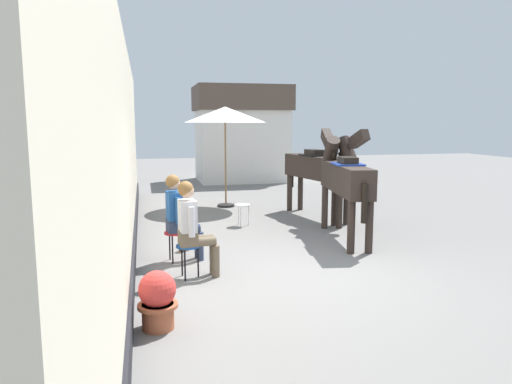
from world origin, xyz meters
TOP-DOWN VIEW (x-y plane):
  - ground_plane at (0.00, 3.00)m, footprint 40.00×40.00m
  - pub_facade_wall at (-2.55, 1.50)m, footprint 0.34×14.00m
  - distant_cottage at (1.40, 11.25)m, footprint 3.40×2.60m
  - seated_visitor_near at (-1.56, 0.20)m, footprint 0.61×0.49m
  - seated_visitor_far at (-1.68, 1.07)m, footprint 0.61×0.49m
  - saddled_horse_near at (1.47, 1.91)m, footprint 0.75×2.98m
  - saddled_horse_far at (1.70, 3.82)m, footprint 0.91×2.96m
  - flower_planter_near at (-2.10, -1.44)m, footprint 0.43×0.43m
  - cafe_parasol at (-0.13, 5.80)m, footprint 2.10×2.10m
  - spare_stool_white at (-0.17, 3.41)m, footprint 0.32×0.32m
  - satchel_bag at (-1.53, 1.70)m, footprint 0.27×0.30m

SIDE VIEW (x-z plane):
  - ground_plane at x=0.00m, z-range 0.00..0.00m
  - satchel_bag at x=-1.53m, z-range 0.00..0.20m
  - flower_planter_near at x=-2.10m, z-range 0.01..0.65m
  - spare_stool_white at x=-0.17m, z-range 0.17..0.63m
  - seated_visitor_near at x=-1.56m, z-range 0.08..1.47m
  - seated_visitor_far at x=-1.68m, z-range 0.08..1.47m
  - saddled_horse_near at x=1.47m, z-range 0.13..2.19m
  - saddled_horse_far at x=1.70m, z-range 0.13..2.19m
  - pub_facade_wall at x=-2.55m, z-range -0.16..3.24m
  - distant_cottage at x=1.40m, z-range 0.05..3.55m
  - cafe_parasol at x=-0.13m, z-range 1.07..3.65m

